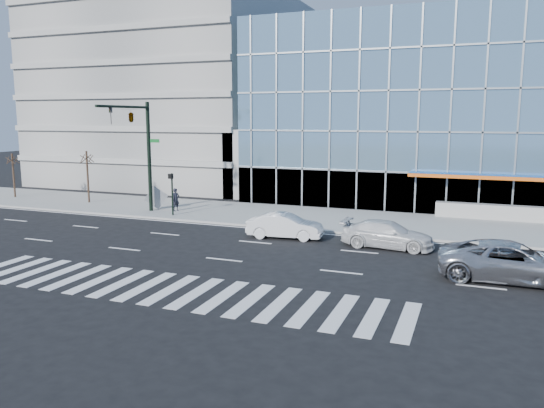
{
  "coord_description": "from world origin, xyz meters",
  "views": [
    {
      "loc": [
        11.53,
        -27.12,
        7.05
      ],
      "look_at": [
        -0.13,
        3.0,
        1.75
      ],
      "focal_mm": 35.0,
      "sensor_mm": 36.0,
      "label": 1
    }
  ],
  "objects_px": {
    "ped_signal_post": "(172,187)",
    "white_sedan": "(285,226)",
    "tilted_panel": "(156,198)",
    "street_tree_near": "(87,158)",
    "silver_suv": "(512,262)",
    "pedestrian": "(176,200)",
    "street_tree_far": "(12,159)",
    "white_suv": "(388,234)",
    "traffic_signal": "(136,130)"
  },
  "relations": [
    {
      "from": "traffic_signal",
      "to": "white_suv",
      "type": "relative_size",
      "value": 1.59
    },
    {
      "from": "silver_suv",
      "to": "tilted_panel",
      "type": "distance_m",
      "value": 25.81
    },
    {
      "from": "street_tree_near",
      "to": "white_suv",
      "type": "xyz_separation_m",
      "value": [
        25.22,
        -6.0,
        -3.05
      ]
    },
    {
      "from": "white_suv",
      "to": "white_sedan",
      "type": "relative_size",
      "value": 1.13
    },
    {
      "from": "street_tree_far",
      "to": "pedestrian",
      "type": "xyz_separation_m",
      "value": [
        16.8,
        -0.91,
        -2.45
      ]
    },
    {
      "from": "ped_signal_post",
      "to": "street_tree_far",
      "type": "height_order",
      "value": "street_tree_far"
    },
    {
      "from": "traffic_signal",
      "to": "street_tree_far",
      "type": "relative_size",
      "value": 2.07
    },
    {
      "from": "street_tree_far",
      "to": "pedestrian",
      "type": "height_order",
      "value": "street_tree_far"
    },
    {
      "from": "street_tree_near",
      "to": "tilted_panel",
      "type": "relative_size",
      "value": 3.25
    },
    {
      "from": "traffic_signal",
      "to": "silver_suv",
      "type": "bearing_deg",
      "value": -16.51
    },
    {
      "from": "traffic_signal",
      "to": "street_tree_far",
      "type": "height_order",
      "value": "traffic_signal"
    },
    {
      "from": "silver_suv",
      "to": "white_sedan",
      "type": "distance_m",
      "value": 12.73
    },
    {
      "from": "traffic_signal",
      "to": "pedestrian",
      "type": "bearing_deg",
      "value": 48.25
    },
    {
      "from": "street_tree_far",
      "to": "tilted_panel",
      "type": "bearing_deg",
      "value": -3.52
    },
    {
      "from": "white_sedan",
      "to": "pedestrian",
      "type": "xyz_separation_m",
      "value": [
        -10.41,
        4.95,
        0.26
      ]
    },
    {
      "from": "ped_signal_post",
      "to": "tilted_panel",
      "type": "xyz_separation_m",
      "value": [
        -2.41,
        1.63,
        -1.08
      ]
    },
    {
      "from": "ped_signal_post",
      "to": "white_sedan",
      "type": "bearing_deg",
      "value": -18.78
    },
    {
      "from": "ped_signal_post",
      "to": "white_sedan",
      "type": "height_order",
      "value": "ped_signal_post"
    },
    {
      "from": "street_tree_far",
      "to": "tilted_panel",
      "type": "relative_size",
      "value": 2.98
    },
    {
      "from": "white_sedan",
      "to": "tilted_panel",
      "type": "bearing_deg",
      "value": 61.5
    },
    {
      "from": "ped_signal_post",
      "to": "pedestrian",
      "type": "distance_m",
      "value": 2.12
    },
    {
      "from": "street_tree_near",
      "to": "street_tree_far",
      "type": "height_order",
      "value": "street_tree_near"
    },
    {
      "from": "ped_signal_post",
      "to": "white_suv",
      "type": "distance_m",
      "value": 16.15
    },
    {
      "from": "street_tree_far",
      "to": "ped_signal_post",
      "type": "bearing_deg",
      "value": -8.31
    },
    {
      "from": "traffic_signal",
      "to": "white_sedan",
      "type": "relative_size",
      "value": 1.8
    },
    {
      "from": "street_tree_far",
      "to": "tilted_panel",
      "type": "distance_m",
      "value": 15.31
    },
    {
      "from": "pedestrian",
      "to": "white_sedan",
      "type": "bearing_deg",
      "value": -95.58
    },
    {
      "from": "street_tree_far",
      "to": "traffic_signal",
      "type": "bearing_deg",
      "value": -11.05
    },
    {
      "from": "ped_signal_post",
      "to": "silver_suv",
      "type": "bearing_deg",
      "value": -19.17
    },
    {
      "from": "ped_signal_post",
      "to": "traffic_signal",
      "type": "bearing_deg",
      "value": -171.48
    },
    {
      "from": "silver_suv",
      "to": "white_suv",
      "type": "xyz_separation_m",
      "value": [
        -6.0,
        4.1,
        -0.13
      ]
    },
    {
      "from": "silver_suv",
      "to": "ped_signal_post",
      "type": "bearing_deg",
      "value": 69.97
    },
    {
      "from": "street_tree_near",
      "to": "silver_suv",
      "type": "xyz_separation_m",
      "value": [
        31.22,
        -10.11,
        -2.92
      ]
    },
    {
      "from": "white_suv",
      "to": "tilted_panel",
      "type": "relative_size",
      "value": 3.86
    },
    {
      "from": "tilted_panel",
      "to": "traffic_signal",
      "type": "bearing_deg",
      "value": -126.14
    },
    {
      "from": "silver_suv",
      "to": "pedestrian",
      "type": "height_order",
      "value": "pedestrian"
    },
    {
      "from": "street_tree_near",
      "to": "silver_suv",
      "type": "distance_m",
      "value": 32.94
    },
    {
      "from": "ped_signal_post",
      "to": "street_tree_near",
      "type": "relative_size",
      "value": 0.71
    },
    {
      "from": "street_tree_far",
      "to": "tilted_panel",
      "type": "height_order",
      "value": "street_tree_far"
    },
    {
      "from": "street_tree_near",
      "to": "white_suv",
      "type": "bearing_deg",
      "value": -13.39
    },
    {
      "from": "traffic_signal",
      "to": "tilted_panel",
      "type": "distance_m",
      "value": 5.49
    },
    {
      "from": "traffic_signal",
      "to": "street_tree_far",
      "type": "xyz_separation_m",
      "value": [
        -15.0,
        2.93,
        -2.72
      ]
    },
    {
      "from": "traffic_signal",
      "to": "tilted_panel",
      "type": "bearing_deg",
      "value": 87.39
    },
    {
      "from": "white_suv",
      "to": "ped_signal_post",
      "type": "bearing_deg",
      "value": 80.89
    },
    {
      "from": "street_tree_near",
      "to": "tilted_panel",
      "type": "distance_m",
      "value": 7.65
    },
    {
      "from": "traffic_signal",
      "to": "street_tree_far",
      "type": "bearing_deg",
      "value": 168.95
    },
    {
      "from": "street_tree_near",
      "to": "pedestrian",
      "type": "distance_m",
      "value": 9.28
    },
    {
      "from": "pedestrian",
      "to": "street_tree_near",
      "type": "bearing_deg",
      "value": 103.93
    },
    {
      "from": "ped_signal_post",
      "to": "street_tree_near",
      "type": "xyz_separation_m",
      "value": [
        -9.5,
        2.56,
        1.64
      ]
    },
    {
      "from": "traffic_signal",
      "to": "street_tree_far",
      "type": "distance_m",
      "value": 15.53
    }
  ]
}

